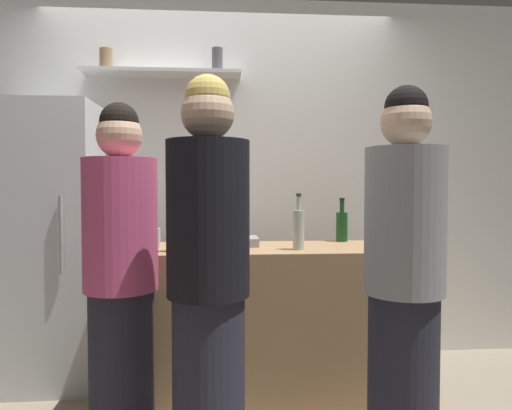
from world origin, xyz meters
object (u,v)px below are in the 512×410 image
(wine_bottle_dark_glass, at_px, (213,233))
(utensil_holder, at_px, (151,238))
(water_bottle_plastic, at_px, (131,226))
(wine_bottle_amber_glass, at_px, (175,233))
(person_grey_hoodie, at_px, (404,284))
(refrigerator, at_px, (50,244))
(wine_bottle_pale_glass, at_px, (298,228))
(person_pink_top, at_px, (121,282))
(person_blonde, at_px, (208,285))
(baking_pan, at_px, (230,241))
(wine_bottle_green_glass, at_px, (342,225))

(wine_bottle_dark_glass, bearing_deg, utensil_holder, 152.95)
(utensil_holder, bearing_deg, water_bottle_plastic, 130.92)
(utensil_holder, distance_m, wine_bottle_amber_glass, 0.21)
(wine_bottle_dark_glass, distance_m, person_grey_hoodie, 1.04)
(wine_bottle_dark_glass, bearing_deg, refrigerator, 154.15)
(wine_bottle_pale_glass, relative_size, person_pink_top, 0.20)
(wine_bottle_dark_glass, bearing_deg, wine_bottle_amber_glass, 168.12)
(wine_bottle_amber_glass, distance_m, person_blonde, 0.72)
(baking_pan, height_order, person_pink_top, person_pink_top)
(wine_bottle_green_glass, relative_size, person_pink_top, 0.17)
(person_blonde, bearing_deg, water_bottle_plastic, 175.76)
(refrigerator, distance_m, water_bottle_plastic, 0.56)
(person_pink_top, bearing_deg, wine_bottle_amber_glass, 126.99)
(wine_bottle_amber_glass, bearing_deg, utensil_holder, 136.87)
(water_bottle_plastic, xyz_separation_m, person_grey_hoodie, (1.33, -0.97, -0.18))
(wine_bottle_amber_glass, xyz_separation_m, person_grey_hoodie, (1.03, -0.66, -0.16))
(utensil_holder, distance_m, wine_bottle_dark_glass, 0.40)
(wine_bottle_amber_glass, distance_m, wine_bottle_green_glass, 1.12)
(refrigerator, relative_size, wine_bottle_dark_glass, 6.14)
(wine_bottle_dark_glass, bearing_deg, water_bottle_plastic, 144.91)
(refrigerator, relative_size, baking_pan, 5.20)
(utensil_holder, relative_size, water_bottle_plastic, 0.83)
(utensil_holder, xyz_separation_m, person_grey_hoodie, (1.18, -0.79, -0.12))
(wine_bottle_dark_glass, bearing_deg, person_pink_top, -139.92)
(wine_bottle_amber_glass, xyz_separation_m, wine_bottle_green_glass, (1.04, 0.41, 0.00))
(refrigerator, relative_size, person_blonde, 1.04)
(refrigerator, height_order, wine_bottle_pale_glass, refrigerator)
(person_blonde, xyz_separation_m, person_pink_top, (-0.41, 0.28, -0.04))
(wine_bottle_pale_glass, bearing_deg, wine_bottle_amber_glass, -177.62)
(wine_bottle_amber_glass, distance_m, wine_bottle_dark_glass, 0.21)
(baking_pan, bearing_deg, person_pink_top, -128.63)
(wine_bottle_amber_glass, xyz_separation_m, wine_bottle_dark_glass, (0.21, -0.04, -0.00))
(wine_bottle_amber_glass, relative_size, wine_bottle_pale_glass, 0.86)
(refrigerator, bearing_deg, person_pink_top, -54.32)
(wine_bottle_green_glass, height_order, person_grey_hoodie, person_grey_hoodie)
(refrigerator, distance_m, wine_bottle_amber_glass, 0.95)
(water_bottle_plastic, relative_size, person_pink_top, 0.16)
(wine_bottle_green_glass, bearing_deg, utensil_holder, -167.32)
(wine_bottle_pale_glass, distance_m, person_pink_top, 1.02)
(water_bottle_plastic, distance_m, person_pink_top, 0.74)
(baking_pan, bearing_deg, wine_bottle_amber_glass, -140.68)
(baking_pan, height_order, wine_bottle_amber_glass, wine_bottle_amber_glass)
(baking_pan, height_order, wine_bottle_green_glass, wine_bottle_green_glass)
(utensil_holder, xyz_separation_m, wine_bottle_green_glass, (1.19, 0.27, 0.05))
(water_bottle_plastic, xyz_separation_m, person_pink_top, (0.09, -0.71, -0.20))
(utensil_holder, xyz_separation_m, wine_bottle_amber_glass, (0.15, -0.14, 0.04))
(wine_bottle_pale_glass, bearing_deg, utensil_holder, 172.60)
(refrigerator, distance_m, baking_pan, 1.15)
(refrigerator, xyz_separation_m, utensil_holder, (0.68, -0.32, 0.07))
(person_blonde, bearing_deg, wine_bottle_amber_glass, 165.40)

